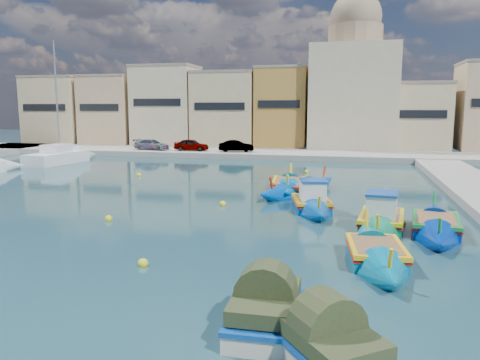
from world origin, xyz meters
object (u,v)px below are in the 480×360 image
(church_block, at_px, (354,82))
(luzzu_turquoise_cabin, at_px, (381,221))
(luzzu_cyan_south, at_px, (376,255))
(yacht_north, at_px, (71,157))
(luzzu_blue_south, at_px, (435,227))
(luzzu_green, at_px, (289,186))
(luzzu_blue_cabin, at_px, (311,204))
(luzzu_cyan_mid, at_px, (300,189))
(tender_near, at_px, (327,348))
(tender_far, at_px, (266,312))

(church_block, height_order, luzzu_turquoise_cabin, church_block)
(luzzu_cyan_south, relative_size, yacht_north, 0.58)
(luzzu_cyan_south, bearing_deg, yacht_north, 138.80)
(luzzu_blue_south, bearing_deg, luzzu_turquoise_cabin, 174.68)
(yacht_north, bearing_deg, luzzu_turquoise_cabin, -34.64)
(church_block, bearing_deg, luzzu_green, -97.70)
(luzzu_blue_cabin, relative_size, luzzu_cyan_south, 1.02)
(luzzu_cyan_south, bearing_deg, luzzu_green, 109.69)
(luzzu_turquoise_cabin, xyz_separation_m, luzzu_green, (-5.36, 8.74, -0.05))
(luzzu_blue_cabin, relative_size, luzzu_green, 0.91)
(luzzu_turquoise_cabin, height_order, luzzu_blue_south, luzzu_turquoise_cabin)
(yacht_north, bearing_deg, luzzu_cyan_mid, -26.82)
(luzzu_green, distance_m, tender_near, 21.37)
(church_block, relative_size, yacht_north, 1.52)
(luzzu_blue_south, bearing_deg, luzzu_blue_cabin, 150.09)
(tender_far, bearing_deg, yacht_north, 129.64)
(luzzu_blue_cabin, bearing_deg, tender_far, -89.74)
(church_block, relative_size, luzzu_green, 2.32)
(luzzu_cyan_mid, relative_size, yacht_north, 0.69)
(luzzu_cyan_south, xyz_separation_m, yacht_north, (-28.57, 25.00, 0.26))
(tender_far, bearing_deg, luzzu_green, 95.80)
(tender_far, height_order, yacht_north, yacht_north)
(tender_far, bearing_deg, tender_near, -42.05)
(luzzu_green, xyz_separation_m, luzzu_blue_south, (7.64, -8.95, -0.03))
(luzzu_green, relative_size, luzzu_cyan_south, 1.12)
(luzzu_blue_cabin, height_order, yacht_north, yacht_north)
(luzzu_blue_cabin, distance_m, luzzu_blue_south, 6.58)
(church_block, distance_m, luzzu_turquoise_cabin, 38.42)
(luzzu_cyan_south, xyz_separation_m, tender_near, (-1.34, -7.39, 0.21))
(luzzu_cyan_south, bearing_deg, church_block, 91.36)
(luzzu_cyan_mid, bearing_deg, church_block, 84.10)
(luzzu_green, height_order, luzzu_blue_south, luzzu_green)
(luzzu_blue_south, bearing_deg, luzzu_cyan_south, -120.06)
(yacht_north, bearing_deg, tender_near, -49.95)
(yacht_north, bearing_deg, luzzu_blue_cabin, -33.56)
(luzzu_cyan_south, height_order, tender_far, luzzu_cyan_south)
(luzzu_green, relative_size, tender_near, 2.49)
(luzzu_blue_cabin, height_order, luzzu_cyan_south, luzzu_blue_cabin)
(church_block, relative_size, luzzu_turquoise_cabin, 2.26)
(luzzu_green, height_order, tender_near, luzzu_green)
(luzzu_turquoise_cabin, relative_size, luzzu_cyan_mid, 0.97)
(luzzu_cyan_south, relative_size, tender_near, 2.22)
(luzzu_blue_cabin, bearing_deg, tender_near, -84.00)
(luzzu_cyan_mid, height_order, tender_far, luzzu_cyan_mid)
(luzzu_turquoise_cabin, relative_size, luzzu_green, 1.03)
(luzzu_cyan_south, height_order, tender_near, luzzu_cyan_south)
(luzzu_blue_south, relative_size, yacht_north, 0.66)
(luzzu_blue_south, bearing_deg, luzzu_green, 130.47)
(luzzu_blue_cabin, height_order, tender_far, luzzu_blue_cabin)
(yacht_north, bearing_deg, church_block, 32.38)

